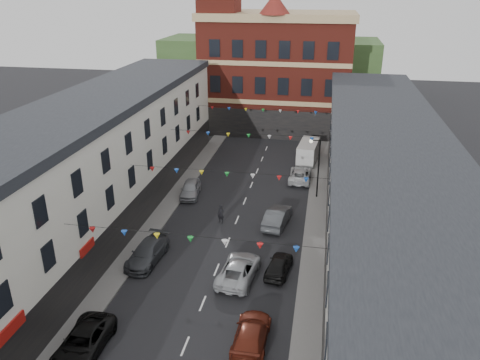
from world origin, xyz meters
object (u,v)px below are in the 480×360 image
Objects in this scene: street_lamp at (316,160)px; car_left_d at (147,253)px; pedestrian at (221,214)px; car_right_d at (279,265)px; car_right_c at (251,334)px; car_right_e at (277,217)px; car_left_c at (83,343)px; white_van at (308,152)px; moving_car at (239,269)px; car_right_f at (300,174)px; car_left_e at (190,189)px.

street_lamp is 1.21× the size of car_left_d.
car_right_d is at bearing -32.31° from pedestrian.
car_right_c is at bearing -97.60° from street_lamp.
street_lamp is 1.27× the size of car_right_c.
car_right_c is 0.99× the size of car_right_e.
car_right_d is (9.93, 0.17, -0.06)m from car_left_d.
street_lamp reaches higher than car_right_d.
car_left_c is 0.95× the size of white_van.
car_right_d is 0.74× the size of white_van.
car_right_e is 8.68m from moving_car.
car_left_e is at bearing 30.09° from car_right_f.
car_right_c is 0.98× the size of car_right_f.
car_right_c is (9.24, 2.42, -0.00)m from car_left_c.
car_left_d is 11.72m from car_right_c.
street_lamp is 7.54m from car_right_e.
car_right_f is 0.93× the size of white_van.
car_left_d is 9.93m from car_right_d.
car_left_d is at bearing -108.67° from white_van.
car_left_c is 1.04× the size of car_right_e.
car_right_f is 12.58m from pedestrian.
car_right_e is (-2.95, -6.20, -3.12)m from street_lamp.
car_left_e is 0.91× the size of car_right_e.
car_right_f is at bearing 77.78° from pedestrian.
moving_car reaches higher than car_right_c.
car_right_c is at bearing 87.83° from car_right_f.
white_van is 3.03× the size of pedestrian.
car_right_d is at bearing -152.45° from moving_car.
white_van reaches higher than car_left_c.
car_right_e reaches higher than car_left_e.
car_right_d is at bearing -86.55° from white_van.
white_van reaches higher than car_right_c.
car_left_d reaches higher than car_left_c.
street_lamp is 3.48× the size of pedestrian.
street_lamp is 15.77m from moving_car.
white_van is at bearing 85.73° from pedestrian.
car_left_d is at bearing 60.63° from car_right_f.
street_lamp reaches higher than car_right_e.
car_right_f is at bearing 64.43° from car_left_d.
car_right_c is (-2.81, -21.10, -3.22)m from street_lamp.
car_right_c is (9.24, -19.38, -0.05)m from car_left_e.
car_left_c reaches higher than car_right_d.
car_right_c is (9.13, -7.35, -0.03)m from car_left_d.
car_right_c is 0.92× the size of moving_car.
moving_car is at bearing 29.50° from car_right_d.
car_left_e is 16.21m from white_van.
white_van reaches higher than pedestrian.
car_right_d is (10.03, -11.86, -0.08)m from car_left_e.
white_van is (10.80, 24.01, 0.44)m from car_left_d.
car_left_d reaches higher than car_right_d.
car_left_e is at bearing -42.44° from car_right_d.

